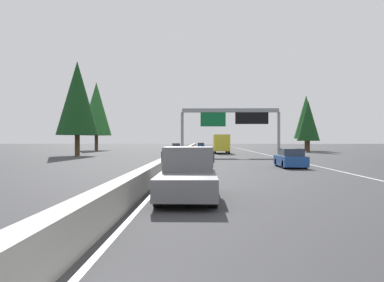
{
  "coord_description": "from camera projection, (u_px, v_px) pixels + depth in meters",
  "views": [
    {
      "loc": [
        -4.79,
        -2.17,
        2.13
      ],
      "look_at": [
        56.12,
        -0.74,
        1.97
      ],
      "focal_mm": 38.04,
      "sensor_mm": 36.0,
      "label": 1
    }
  ],
  "objects": [
    {
      "name": "pickup_far_left",
      "position": [
        188.0,
        173.0,
        14.97
      ],
      "size": [
        5.6,
        2.0,
        1.86
      ],
      "color": "slate",
      "rests_on": "ground"
    },
    {
      "name": "shoulder_stripe_median",
      "position": [
        191.0,
        151.0,
        74.82
      ],
      "size": [
        160.0,
        0.16,
        0.01
      ],
      "primitive_type": "cube",
      "color": "silver",
      "rests_on": "ground"
    },
    {
      "name": "conifer_left_near",
      "position": [
        77.0,
        98.0,
        54.48
      ],
      "size": [
        5.6,
        5.6,
        12.72
      ],
      "color": "#4C3823",
      "rests_on": "ground"
    },
    {
      "name": "conifer_right_far",
      "position": [
        306.0,
        117.0,
        80.18
      ],
      "size": [
        4.83,
        4.83,
        10.97
      ],
      "color": "#4C3823",
      "rests_on": "ground"
    },
    {
      "name": "conifer_left_mid",
      "position": [
        96.0,
        109.0,
        83.21
      ],
      "size": [
        6.15,
        6.15,
        13.97
      ],
      "color": "#4C3823",
      "rests_on": "ground"
    },
    {
      "name": "conifer_right_mid",
      "position": [
        308.0,
        121.0,
        70.89
      ],
      "size": [
        3.95,
        3.95,
        8.98
      ],
      "color": "#4C3823",
      "rests_on": "ground"
    },
    {
      "name": "shoulder_stripe_right",
      "position": [
        252.0,
        152.0,
        74.56
      ],
      "size": [
        160.0,
        0.16,
        0.01
      ],
      "primitive_type": "cube",
      "color": "silver",
      "rests_on": "ground"
    },
    {
      "name": "oncoming_near",
      "position": [
        176.0,
        147.0,
        82.51
      ],
      "size": [
        4.4,
        1.8,
        1.47
      ],
      "rotation": [
        0.0,
        0.0,
        3.14
      ],
      "color": "silver",
      "rests_on": "ground"
    },
    {
      "name": "median_barrier",
      "position": [
        190.0,
        148.0,
        84.83
      ],
      "size": [
        180.0,
        0.56,
        0.9
      ],
      "primitive_type": "cube",
      "color": "#9E9B93",
      "rests_on": "ground"
    },
    {
      "name": "sign_gantry_overhead",
      "position": [
        232.0,
        118.0,
        51.82
      ],
      "size": [
        0.5,
        12.68,
        6.15
      ],
      "color": "gray",
      "rests_on": "ground"
    },
    {
      "name": "sedan_distant_b",
      "position": [
        201.0,
        146.0,
        97.35
      ],
      "size": [
        4.4,
        1.8,
        1.47
      ],
      "color": "#1E4793",
      "rests_on": "ground"
    },
    {
      "name": "box_truck_far_center",
      "position": [
        221.0,
        143.0,
        64.36
      ],
      "size": [
        8.5,
        2.4,
        2.95
      ],
      "color": "gold",
      "rests_on": "ground"
    },
    {
      "name": "ground_plane",
      "position": [
        188.0,
        153.0,
        64.83
      ],
      "size": [
        320.0,
        320.0,
        0.0
      ],
      "primitive_type": "plane",
      "color": "#38383A"
    },
    {
      "name": "sedan_mid_right",
      "position": [
        291.0,
        159.0,
        31.27
      ],
      "size": [
        4.4,
        1.8,
        1.47
      ],
      "color": "#1E4793",
      "rests_on": "ground"
    }
  ]
}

